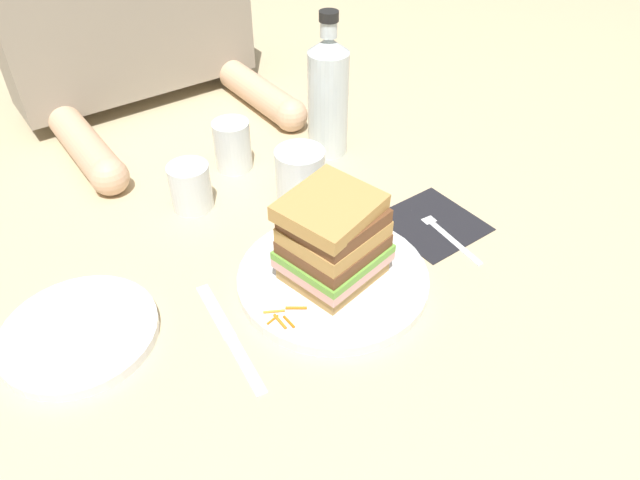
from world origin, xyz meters
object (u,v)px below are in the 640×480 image
juice_glass (300,178)px  empty_tumbler_1 (233,145)px  fork (442,229)px  main_plate (333,279)px  sandwich (333,240)px  knife (231,339)px  napkin_dark (432,223)px  empty_tumbler_0 (191,187)px  water_bottle (328,95)px  side_plate (80,333)px

juice_glass → empty_tumbler_1: size_ratio=1.00×
fork → empty_tumbler_1: (-0.16, 0.34, 0.04)m
main_plate → sandwich: bearing=161.5°
sandwich → fork: bearing=-2.2°
main_plate → knife: main_plate is taller
fork → napkin_dark: bearing=84.2°
fork → main_plate: bearing=177.9°
knife → empty_tumbler_0: bearing=72.5°
sandwich → fork: (0.20, -0.01, -0.07)m
napkin_dark → water_bottle: size_ratio=0.55×
empty_tumbler_1 → side_plate: (-0.35, -0.23, -0.04)m
main_plate → empty_tumbler_0: 0.28m
knife → empty_tumbler_1: 0.40m
empty_tumbler_1 → empty_tumbler_0: bearing=-150.7°
fork → empty_tumbler_1: 0.38m
knife → empty_tumbler_1: (0.20, 0.34, 0.04)m
fork → water_bottle: bearing=90.0°
main_plate → empty_tumbler_0: bearing=105.4°
fork → empty_tumbler_0: 0.39m
main_plate → sandwich: 0.07m
sandwich → side_plate: size_ratio=0.76×
knife → water_bottle: bearing=38.6°
empty_tumbler_0 → empty_tumbler_1: 0.13m
napkin_dark → fork: size_ratio=0.83×
side_plate → napkin_dark: bearing=-10.1°
empty_tumbler_0 → juice_glass: bearing=-27.8°
fork → knife: bearing=179.8°
sandwich → juice_glass: bearing=67.6°
sandwich → water_bottle: bearing=54.6°
water_bottle → sandwich: bearing=-125.4°
empty_tumbler_0 → knife: bearing=-107.5°
sandwich → empty_tumbler_0: 0.28m
fork → juice_glass: juice_glass is taller
water_bottle → side_plate: water_bottle is taller
water_bottle → empty_tumbler_0: water_bottle is taller
napkin_dark → water_bottle: water_bottle is taller
napkin_dark → empty_tumbler_0: empty_tumbler_0 is taller
napkin_dark → juice_glass: (-0.12, 0.18, 0.04)m
side_plate → sandwich: bearing=-18.9°
napkin_dark → main_plate: bearing=-175.9°
napkin_dark → empty_tumbler_0: (-0.28, 0.26, 0.04)m
fork → knife: (-0.36, 0.00, -0.00)m
sandwich → empty_tumbler_1: size_ratio=1.68×
juice_glass → empty_tumbler_1: 0.15m
side_plate → empty_tumbler_1: bearing=33.1°
napkin_dark → knife: 0.37m
side_plate → fork: bearing=-12.6°
juice_glass → water_bottle: size_ratio=0.35×
main_plate → empty_tumbler_0: empty_tumbler_0 is taller
juice_glass → side_plate: 0.40m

